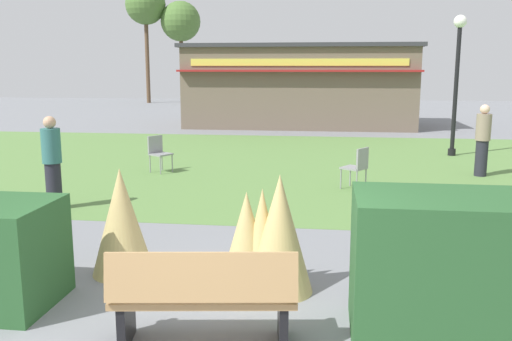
% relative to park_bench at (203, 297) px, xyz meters
% --- Properties ---
extents(lawn_patch, '(36.00, 12.00, 0.01)m').
position_rel_park_bench_xyz_m(lawn_patch, '(0.03, 9.90, -0.48)').
color(lawn_patch, '#5B8442').
rests_on(lawn_patch, ground_plane).
extents(park_bench, '(1.75, 0.75, 0.95)m').
position_rel_park_bench_xyz_m(park_bench, '(0.00, 0.00, 0.00)').
color(park_bench, tan).
rests_on(park_bench, ground_plane).
extents(hedge_right, '(2.44, 1.10, 1.38)m').
position_rel_park_bench_xyz_m(hedge_right, '(2.57, 0.47, 0.21)').
color(hedge_right, '#28562B').
rests_on(hedge_right, ground_plane).
extents(ornamental_grass_behind_left, '(0.76, 0.76, 1.34)m').
position_rel_park_bench_xyz_m(ornamental_grass_behind_left, '(-1.41, 1.67, 0.19)').
color(ornamental_grass_behind_left, tan).
rests_on(ornamental_grass_behind_left, ground_plane).
extents(ornamental_grass_behind_right, '(0.77, 0.77, 1.37)m').
position_rel_park_bench_xyz_m(ornamental_grass_behind_right, '(0.58, 1.36, 0.21)').
color(ornamental_grass_behind_right, tan).
rests_on(ornamental_grass_behind_right, ground_plane).
extents(ornamental_grass_behind_center, '(0.55, 0.55, 1.19)m').
position_rel_park_bench_xyz_m(ornamental_grass_behind_center, '(0.37, 1.44, 0.11)').
color(ornamental_grass_behind_center, tan).
rests_on(ornamental_grass_behind_center, ground_plane).
extents(ornamental_grass_behind_far, '(0.65, 0.65, 1.14)m').
position_rel_park_bench_xyz_m(ornamental_grass_behind_far, '(0.18, 1.47, 0.09)').
color(ornamental_grass_behind_far, tan).
rests_on(ornamental_grass_behind_far, ground_plane).
extents(lamppost_far, '(0.36, 0.36, 3.98)m').
position_rel_park_bench_xyz_m(lamppost_far, '(4.69, 11.90, 2.03)').
color(lamppost_far, black).
rests_on(lamppost_far, ground_plane).
extents(food_kiosk, '(9.86, 5.05, 3.49)m').
position_rel_park_bench_xyz_m(food_kiosk, '(-0.17, 19.87, 1.27)').
color(food_kiosk, '#6B5B4C').
rests_on(food_kiosk, ground_plane).
extents(cafe_chair_west, '(0.61, 0.61, 0.89)m').
position_rel_park_bench_xyz_m(cafe_chair_west, '(1.73, 6.94, 0.05)').
color(cafe_chair_west, gray).
rests_on(cafe_chair_west, ground_plane).
extents(cafe_chair_east, '(0.61, 0.61, 0.89)m').
position_rel_park_bench_xyz_m(cafe_chair_east, '(-3.01, 8.31, 0.05)').
color(cafe_chair_east, gray).
rests_on(cafe_chair_east, ground_plane).
extents(person_strolling, '(0.34, 0.34, 1.69)m').
position_rel_park_bench_xyz_m(person_strolling, '(-3.80, 4.58, 0.38)').
color(person_strolling, '#23232D').
rests_on(person_strolling, ground_plane).
extents(person_standing, '(0.34, 0.34, 1.69)m').
position_rel_park_bench_xyz_m(person_standing, '(4.70, 8.80, 0.38)').
color(person_standing, '#23232D').
rests_on(person_standing, ground_plane).
extents(parked_car_west_slot, '(4.27, 2.19, 1.20)m').
position_rel_park_bench_xyz_m(parked_car_west_slot, '(-2.85, 27.44, 0.16)').
color(parked_car_west_slot, '#2D6638').
rests_on(parked_car_west_slot, ground_plane).
extents(tree_left_bg, '(2.80, 2.80, 7.12)m').
position_rel_park_bench_xyz_m(tree_left_bg, '(-9.43, 34.66, 5.19)').
color(tree_left_bg, brown).
rests_on(tree_left_bg, ground_plane).
extents(tree_right_bg, '(2.80, 2.80, 8.26)m').
position_rel_park_bench_xyz_m(tree_right_bg, '(-11.79, 34.14, 6.30)').
color(tree_right_bg, brown).
rests_on(tree_right_bg, ground_plane).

